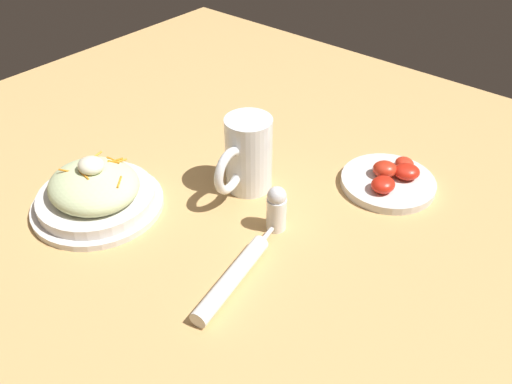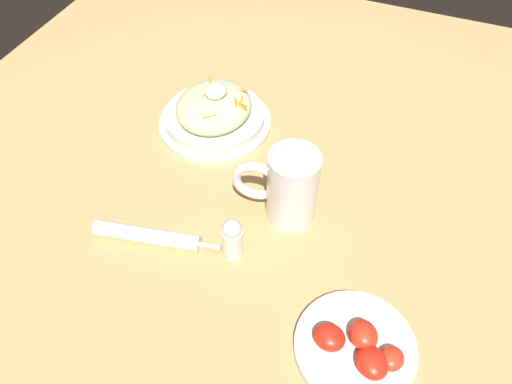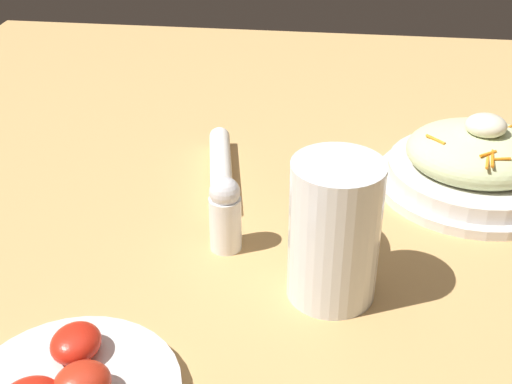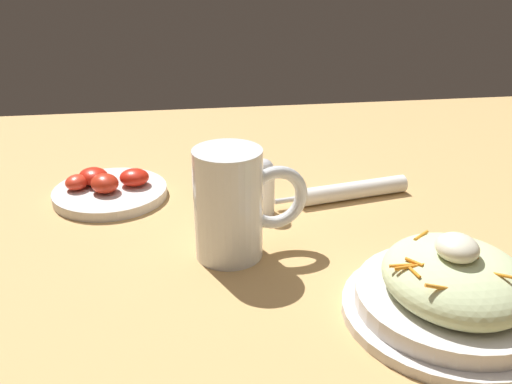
{
  "view_description": "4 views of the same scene",
  "coord_description": "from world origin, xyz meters",
  "px_view_note": "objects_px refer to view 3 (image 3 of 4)",
  "views": [
    {
      "loc": [
        0.55,
        -0.52,
        0.58
      ],
      "look_at": [
        0.11,
        -0.0,
        0.06
      ],
      "focal_mm": 36.79,
      "sensor_mm": 36.0,
      "label": 1
    },
    {
      "loc": [
        0.55,
        0.19,
        0.67
      ],
      "look_at": [
        0.09,
        0.01,
        0.08
      ],
      "focal_mm": 34.18,
      "sensor_mm": 36.0,
      "label": 2
    },
    {
      "loc": [
        0.05,
        0.59,
        0.43
      ],
      "look_at": [
        0.13,
        -0.03,
        0.05
      ],
      "focal_mm": 49.05,
      "sensor_mm": 36.0,
      "label": 3
    },
    {
      "loc": [
        -0.58,
        0.12,
        0.37
      ],
      "look_at": [
        0.1,
        0.02,
        0.06
      ],
      "focal_mm": 40.11,
      "sensor_mm": 36.0,
      "label": 4
    }
  ],
  "objects_px": {
    "salt_shaker": "(226,211)",
    "beer_mug": "(333,237)",
    "napkin_roll": "(221,170)",
    "salad_plate": "(475,164)"
  },
  "relations": [
    {
      "from": "salt_shaker",
      "to": "beer_mug",
      "type": "bearing_deg",
      "value": 151.37
    },
    {
      "from": "beer_mug",
      "to": "salt_shaker",
      "type": "distance_m",
      "value": 0.13
    },
    {
      "from": "beer_mug",
      "to": "salt_shaker",
      "type": "relative_size",
      "value": 1.7
    },
    {
      "from": "beer_mug",
      "to": "napkin_roll",
      "type": "distance_m",
      "value": 0.24
    },
    {
      "from": "salad_plate",
      "to": "beer_mug",
      "type": "relative_size",
      "value": 1.6
    },
    {
      "from": "napkin_roll",
      "to": "salt_shaker",
      "type": "distance_m",
      "value": 0.14
    },
    {
      "from": "beer_mug",
      "to": "napkin_roll",
      "type": "bearing_deg",
      "value": -54.73
    },
    {
      "from": "beer_mug",
      "to": "salad_plate",
      "type": "bearing_deg",
      "value": -127.19
    },
    {
      "from": "salt_shaker",
      "to": "napkin_roll",
      "type": "bearing_deg",
      "value": -78.08
    },
    {
      "from": "beer_mug",
      "to": "salt_shaker",
      "type": "bearing_deg",
      "value": -28.63
    }
  ]
}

